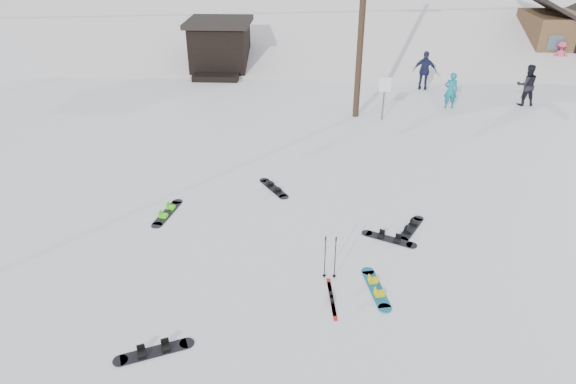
{
  "coord_description": "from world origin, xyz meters",
  "views": [
    {
      "loc": [
        0.04,
        -7.33,
        7.86
      ],
      "look_at": [
        -0.5,
        4.41,
        1.4
      ],
      "focal_mm": 32.0,
      "sensor_mm": 36.0,
      "label": 1
    }
  ],
  "objects_px": {
    "utility_pole": "(363,3)",
    "hero_snowboard": "(376,288)",
    "hero_skis": "(332,298)",
    "cabin": "(569,35)"
  },
  "relations": [
    {
      "from": "hero_skis",
      "to": "hero_snowboard",
      "type": "bearing_deg",
      "value": 15.0
    },
    {
      "from": "utility_pole",
      "to": "hero_snowboard",
      "type": "bearing_deg",
      "value": -91.58
    },
    {
      "from": "utility_pole",
      "to": "cabin",
      "type": "xyz_separation_m",
      "value": [
        13.0,
        10.0,
        -3.2
      ]
    },
    {
      "from": "cabin",
      "to": "hero_snowboard",
      "type": "relative_size",
      "value": 3.28
    },
    {
      "from": "hero_skis",
      "to": "cabin",
      "type": "bearing_deg",
      "value": 51.61
    },
    {
      "from": "utility_pole",
      "to": "cabin",
      "type": "bearing_deg",
      "value": 37.56
    },
    {
      "from": "utility_pole",
      "to": "hero_skis",
      "type": "relative_size",
      "value": 6.15
    },
    {
      "from": "hero_snowboard",
      "to": "hero_skis",
      "type": "bearing_deg",
      "value": 99.09
    },
    {
      "from": "cabin",
      "to": "hero_skis",
      "type": "distance_m",
      "value": 26.42
    },
    {
      "from": "utility_pole",
      "to": "hero_skis",
      "type": "bearing_deg",
      "value": -96.49
    }
  ]
}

